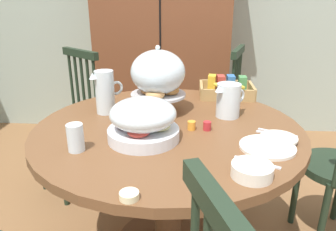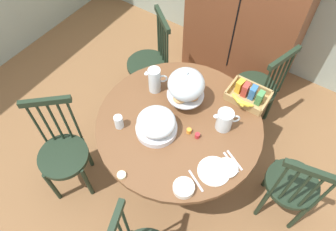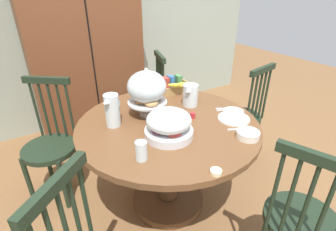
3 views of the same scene
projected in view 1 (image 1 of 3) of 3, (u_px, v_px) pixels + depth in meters
wooden_armoire at (163, 35)px, 2.75m from camera, size 1.18×0.60×1.96m
dining_table at (168, 164)px, 1.56m from camera, size 1.24×1.24×0.74m
windsor_chair_near_window at (70, 129)px, 2.18m from camera, size 0.47×0.47×0.97m
windsor_chair_host_seat at (215, 117)px, 2.39m from camera, size 0.42×0.42×0.97m
pastry_stand_with_dome at (158, 75)px, 1.59m from camera, size 0.28×0.28×0.34m
fruit_platter_covered at (143, 120)px, 1.32m from camera, size 0.30×0.30×0.18m
orange_juice_pitcher at (105, 94)px, 1.62m from camera, size 0.15×0.13×0.22m
milk_pitcher at (228, 102)px, 1.58m from camera, size 0.17×0.14×0.17m
cereal_basket at (227, 89)px, 1.90m from camera, size 0.32×0.30×0.12m
china_plate_large at (267, 147)px, 1.27m from camera, size 0.22×0.22×0.01m
china_plate_small at (279, 138)px, 1.32m from camera, size 0.15×0.15×0.01m
cereal_bowl at (252, 171)px, 1.07m from camera, size 0.14×0.14×0.04m
drinking_glass at (75, 138)px, 1.23m from camera, size 0.06×0.06×0.11m
butter_dish at (129, 195)px, 0.95m from camera, size 0.06×0.06×0.02m
jam_jar_strawberry at (207, 126)px, 1.43m from camera, size 0.04×0.04×0.04m
jam_jar_apricot at (192, 125)px, 1.44m from camera, size 0.04×0.04×0.04m
table_knife at (276, 135)px, 1.38m from camera, size 0.16×0.09×0.01m
dinner_fork at (277, 133)px, 1.41m from camera, size 0.16×0.09×0.01m
soup_spoon at (257, 162)px, 1.16m from camera, size 0.16×0.09×0.01m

